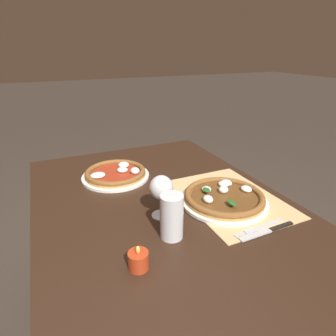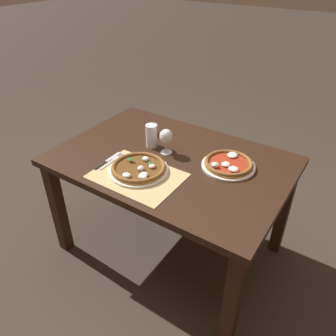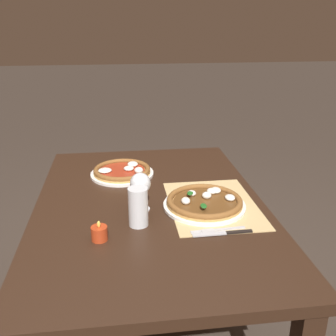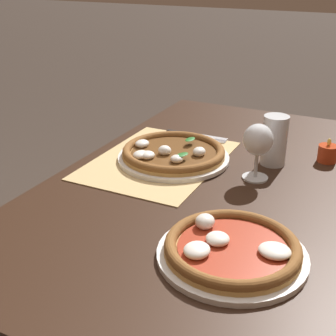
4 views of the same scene
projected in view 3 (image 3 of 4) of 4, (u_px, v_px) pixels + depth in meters
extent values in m
cube|color=black|center=(150.00, 207.00, 1.62)|extent=(1.35, 0.93, 0.04)
cube|color=black|center=(208.00, 212.00, 2.37)|extent=(0.07, 0.07, 0.70)
cube|color=black|center=(72.00, 221.00, 2.27)|extent=(0.07, 0.07, 0.70)
cube|color=tan|center=(213.00, 204.00, 1.59)|extent=(0.48, 0.35, 0.00)
cylinder|color=white|center=(204.00, 205.00, 1.57)|extent=(0.33, 0.33, 0.01)
cylinder|color=tan|center=(204.00, 203.00, 1.56)|extent=(0.30, 0.30, 0.01)
torus|color=brown|center=(204.00, 201.00, 1.56)|extent=(0.30, 0.30, 0.02)
cylinder|color=brown|center=(204.00, 201.00, 1.56)|extent=(0.25, 0.25, 0.00)
ellipsoid|color=silver|center=(192.00, 193.00, 1.61)|extent=(0.04, 0.04, 0.02)
ellipsoid|color=silver|center=(212.00, 191.00, 1.63)|extent=(0.05, 0.04, 0.02)
ellipsoid|color=silver|center=(186.00, 201.00, 1.54)|extent=(0.04, 0.04, 0.03)
ellipsoid|color=silver|center=(207.00, 195.00, 1.58)|extent=(0.04, 0.04, 0.03)
ellipsoid|color=silver|center=(216.00, 190.00, 1.64)|extent=(0.05, 0.04, 0.02)
ellipsoid|color=silver|center=(230.00, 198.00, 1.57)|extent=(0.05, 0.04, 0.02)
ellipsoid|color=#1E5B1E|center=(190.00, 193.00, 1.59)|extent=(0.05, 0.04, 0.00)
ellipsoid|color=#1E5B1E|center=(204.00, 206.00, 1.48)|extent=(0.05, 0.03, 0.00)
cylinder|color=white|center=(122.00, 174.00, 1.89)|extent=(0.30, 0.30, 0.01)
cylinder|color=tan|center=(122.00, 172.00, 1.89)|extent=(0.27, 0.27, 0.01)
torus|color=brown|center=(122.00, 170.00, 1.88)|extent=(0.27, 0.27, 0.02)
cylinder|color=maroon|center=(122.00, 170.00, 1.88)|extent=(0.22, 0.22, 0.00)
ellipsoid|color=silver|center=(129.00, 168.00, 1.88)|extent=(0.05, 0.05, 0.02)
ellipsoid|color=silver|center=(133.00, 164.00, 1.94)|extent=(0.06, 0.05, 0.02)
ellipsoid|color=silver|center=(139.00, 170.00, 1.84)|extent=(0.05, 0.04, 0.03)
ellipsoid|color=silver|center=(105.00, 170.00, 1.86)|extent=(0.06, 0.06, 0.02)
cylinder|color=silver|center=(141.00, 209.00, 1.55)|extent=(0.07, 0.07, 0.00)
cylinder|color=silver|center=(141.00, 201.00, 1.54)|extent=(0.01, 0.01, 0.06)
ellipsoid|color=silver|center=(140.00, 183.00, 1.51)|extent=(0.08, 0.08, 0.08)
ellipsoid|color=#AD5B14|center=(140.00, 186.00, 1.51)|extent=(0.07, 0.07, 0.05)
cylinder|color=silver|center=(138.00, 207.00, 1.41)|extent=(0.07, 0.07, 0.15)
cylinder|color=black|center=(138.00, 210.00, 1.42)|extent=(0.07, 0.07, 0.12)
cylinder|color=silver|center=(138.00, 194.00, 1.39)|extent=(0.07, 0.07, 0.02)
cube|color=#B7B7BC|center=(229.00, 229.00, 1.40)|extent=(0.02, 0.12, 0.00)
cube|color=#B7B7BC|center=(208.00, 231.00, 1.39)|extent=(0.02, 0.05, 0.00)
cylinder|color=#B7B7BC|center=(196.00, 231.00, 1.39)|extent=(0.01, 0.04, 0.00)
cylinder|color=#B7B7BC|center=(196.00, 232.00, 1.38)|extent=(0.01, 0.04, 0.00)
cylinder|color=#B7B7BC|center=(196.00, 233.00, 1.37)|extent=(0.01, 0.04, 0.00)
cylinder|color=#B7B7BC|center=(197.00, 233.00, 1.37)|extent=(0.01, 0.04, 0.00)
cube|color=black|center=(239.00, 232.00, 1.38)|extent=(0.02, 0.10, 0.01)
cube|color=#B7B7BC|center=(209.00, 234.00, 1.36)|extent=(0.02, 0.12, 0.00)
cylinder|color=#B23819|center=(99.00, 233.00, 1.33)|extent=(0.06, 0.06, 0.05)
cylinder|color=silver|center=(99.00, 235.00, 1.33)|extent=(0.04, 0.04, 0.03)
ellipsoid|color=#F9C64C|center=(99.00, 224.00, 1.32)|extent=(0.01, 0.01, 0.02)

